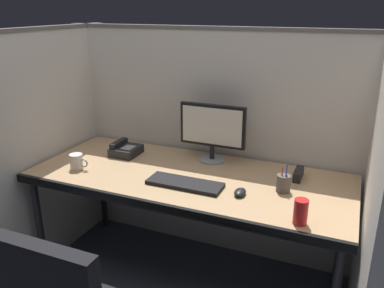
{
  "coord_description": "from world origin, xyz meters",
  "views": [
    {
      "loc": [
        0.86,
        -1.68,
        1.69
      ],
      "look_at": [
        0.0,
        0.35,
        0.92
      ],
      "focal_mm": 36.89,
      "sensor_mm": 36.0,
      "label": 1
    }
  ],
  "objects_px": {
    "desk_phone": "(125,150)",
    "red_stapler": "(298,174)",
    "computer_mouse": "(240,192)",
    "keyboard_main": "(185,184)",
    "soda_can": "(301,212)",
    "monitor_center": "(212,129)",
    "pen_cup": "(284,183)",
    "desk": "(188,183)",
    "coffee_mug": "(77,162)"
  },
  "relations": [
    {
      "from": "desk_phone",
      "to": "red_stapler",
      "type": "relative_size",
      "value": 1.27
    },
    {
      "from": "computer_mouse",
      "to": "desk_phone",
      "type": "distance_m",
      "value": 0.93
    },
    {
      "from": "keyboard_main",
      "to": "soda_can",
      "type": "relative_size",
      "value": 3.52
    },
    {
      "from": "keyboard_main",
      "to": "soda_can",
      "type": "bearing_deg",
      "value": -14.28
    },
    {
      "from": "keyboard_main",
      "to": "red_stapler",
      "type": "distance_m",
      "value": 0.67
    },
    {
      "from": "keyboard_main",
      "to": "soda_can",
      "type": "xyz_separation_m",
      "value": [
        0.66,
        -0.17,
        0.05
      ]
    },
    {
      "from": "monitor_center",
      "to": "pen_cup",
      "type": "distance_m",
      "value": 0.6
    },
    {
      "from": "monitor_center",
      "to": "soda_can",
      "type": "xyz_separation_m",
      "value": [
        0.65,
        -0.58,
        -0.15
      ]
    },
    {
      "from": "desk",
      "to": "pen_cup",
      "type": "distance_m",
      "value": 0.57
    },
    {
      "from": "soda_can",
      "to": "pen_cup",
      "type": "bearing_deg",
      "value": 113.77
    },
    {
      "from": "desk",
      "to": "soda_can",
      "type": "xyz_separation_m",
      "value": [
        0.69,
        -0.29,
        0.11
      ]
    },
    {
      "from": "keyboard_main",
      "to": "red_stapler",
      "type": "height_order",
      "value": "red_stapler"
    },
    {
      "from": "desk_phone",
      "to": "pen_cup",
      "type": "relative_size",
      "value": 1.17
    },
    {
      "from": "keyboard_main",
      "to": "computer_mouse",
      "type": "height_order",
      "value": "computer_mouse"
    },
    {
      "from": "pen_cup",
      "to": "red_stapler",
      "type": "relative_size",
      "value": 1.09
    },
    {
      "from": "pen_cup",
      "to": "red_stapler",
      "type": "distance_m",
      "value": 0.21
    },
    {
      "from": "computer_mouse",
      "to": "coffee_mug",
      "type": "height_order",
      "value": "coffee_mug"
    },
    {
      "from": "desk",
      "to": "pen_cup",
      "type": "relative_size",
      "value": 11.66
    },
    {
      "from": "desk_phone",
      "to": "red_stapler",
      "type": "distance_m",
      "value": 1.14
    },
    {
      "from": "monitor_center",
      "to": "soda_can",
      "type": "relative_size",
      "value": 3.52
    },
    {
      "from": "keyboard_main",
      "to": "pen_cup",
      "type": "relative_size",
      "value": 2.64
    },
    {
      "from": "monitor_center",
      "to": "soda_can",
      "type": "bearing_deg",
      "value": -41.76
    },
    {
      "from": "computer_mouse",
      "to": "keyboard_main",
      "type": "bearing_deg",
      "value": -179.25
    },
    {
      "from": "monitor_center",
      "to": "red_stapler",
      "type": "bearing_deg",
      "value": -6.97
    },
    {
      "from": "coffee_mug",
      "to": "soda_can",
      "type": "distance_m",
      "value": 1.37
    },
    {
      "from": "monitor_center",
      "to": "computer_mouse",
      "type": "height_order",
      "value": "monitor_center"
    },
    {
      "from": "computer_mouse",
      "to": "pen_cup",
      "type": "bearing_deg",
      "value": 33.66
    },
    {
      "from": "desk_phone",
      "to": "red_stapler",
      "type": "xyz_separation_m",
      "value": [
        1.14,
        0.05,
        -0.01
      ]
    },
    {
      "from": "pen_cup",
      "to": "red_stapler",
      "type": "bearing_deg",
      "value": 76.39
    },
    {
      "from": "coffee_mug",
      "to": "soda_can",
      "type": "bearing_deg",
      "value": -5.23
    },
    {
      "from": "computer_mouse",
      "to": "coffee_mug",
      "type": "xyz_separation_m",
      "value": [
        -1.03,
        -0.05,
        0.03
      ]
    },
    {
      "from": "red_stapler",
      "to": "computer_mouse",
      "type": "bearing_deg",
      "value": -126.68
    },
    {
      "from": "soda_can",
      "to": "desk",
      "type": "bearing_deg",
      "value": 157.04
    },
    {
      "from": "monitor_center",
      "to": "coffee_mug",
      "type": "relative_size",
      "value": 3.41
    },
    {
      "from": "computer_mouse",
      "to": "coffee_mug",
      "type": "relative_size",
      "value": 0.76
    },
    {
      "from": "monitor_center",
      "to": "red_stapler",
      "type": "height_order",
      "value": "monitor_center"
    },
    {
      "from": "coffee_mug",
      "to": "soda_can",
      "type": "xyz_separation_m",
      "value": [
        1.37,
        -0.13,
        0.01
      ]
    },
    {
      "from": "monitor_center",
      "to": "keyboard_main",
      "type": "relative_size",
      "value": 1.0
    },
    {
      "from": "keyboard_main",
      "to": "computer_mouse",
      "type": "bearing_deg",
      "value": 0.75
    },
    {
      "from": "coffee_mug",
      "to": "red_stapler",
      "type": "bearing_deg",
      "value": 16.68
    },
    {
      "from": "desk",
      "to": "keyboard_main",
      "type": "xyz_separation_m",
      "value": [
        0.04,
        -0.13,
        0.06
      ]
    },
    {
      "from": "desk",
      "to": "desk_phone",
      "type": "xyz_separation_m",
      "value": [
        -0.53,
        0.16,
        0.08
      ]
    },
    {
      "from": "desk_phone",
      "to": "pen_cup",
      "type": "distance_m",
      "value": 1.1
    },
    {
      "from": "soda_can",
      "to": "computer_mouse",
      "type": "bearing_deg",
      "value": 153.06
    },
    {
      "from": "desk_phone",
      "to": "soda_can",
      "type": "bearing_deg",
      "value": -20.33
    },
    {
      "from": "soda_can",
      "to": "red_stapler",
      "type": "bearing_deg",
      "value": 99.55
    },
    {
      "from": "desk",
      "to": "coffee_mug",
      "type": "height_order",
      "value": "coffee_mug"
    },
    {
      "from": "monitor_center",
      "to": "desk_phone",
      "type": "distance_m",
      "value": 0.62
    },
    {
      "from": "monitor_center",
      "to": "red_stapler",
      "type": "xyz_separation_m",
      "value": [
        0.56,
        -0.07,
        -0.19
      ]
    },
    {
      "from": "computer_mouse",
      "to": "pen_cup",
      "type": "distance_m",
      "value": 0.25
    }
  ]
}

